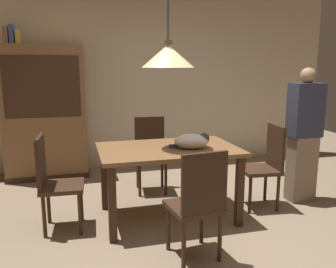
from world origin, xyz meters
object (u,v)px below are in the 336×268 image
Objects in this scene: chair_far_back at (150,151)px; book_yellow_short at (18,37)px; hutch_bookcase at (45,115)px; book_blue_wide at (12,35)px; dining_table at (168,157)px; book_brown_thick at (6,35)px; chair_near_front at (198,201)px; cat_sleeping at (192,141)px; chair_left_side at (53,179)px; pendant_lamp at (168,56)px; person_standing at (304,136)px; chair_right_side at (266,163)px.

book_yellow_short reaches higher than chair_far_back.
book_blue_wide reaches higher than hutch_bookcase.
chair_far_back is 1.63m from hutch_bookcase.
dining_table is 5.83× the size of book_brown_thick.
dining_table is 1.51× the size of chair_near_front.
dining_table is 0.89m from chair_near_front.
hutch_bookcase is at bearing 128.73° from cat_sleeping.
dining_table is at bearing -0.26° from chair_left_side.
chair_left_side is 0.50× the size of hutch_bookcase.
pendant_lamp is 5.42× the size of book_brown_thick.
book_brown_thick is 1.20× the size of book_yellow_short.
book_brown_thick is 3.94m from person_standing.
chair_right_side is at bearing 37.86° from chair_near_front.
book_yellow_short reaches higher than dining_table.
chair_left_side is 2.26m from chair_right_side.
chair_near_front is 4.65× the size of book_yellow_short.
book_brown_thick reaches higher than person_standing.
chair_right_side is (1.12, 0.87, 0.00)m from chair_near_front.
chair_left_side is at bearing -142.48° from chair_far_back.
chair_right_side is 1.61m from pendant_lamp.
chair_far_back and chair_left_side have the same top height.
book_blue_wide is at bearing 179.75° from hutch_bookcase.
hutch_bookcase is at bearing 125.90° from dining_table.
book_yellow_short is (0.14, 0.00, -0.02)m from book_brown_thick.
pendant_lamp reaches higher than chair_far_back.
chair_left_side is 0.60× the size of person_standing.
person_standing is at bearing -26.90° from chair_far_back.
chair_right_side is 3.60m from book_blue_wide.
pendant_lamp reaches higher than chair_left_side.
book_yellow_short reaches higher than chair_left_side.
dining_table is 3.48× the size of cat_sleeping.
chair_near_front reaches higher than dining_table.
book_blue_wide is 3.88m from person_standing.
hutch_bookcase is (-1.51, 1.89, 0.06)m from cat_sleeping.
book_yellow_short is (-1.57, 1.78, 1.29)m from dining_table.
chair_right_side is at bearing -0.41° from dining_table.
chair_right_side is at bearing -0.33° from chair_left_side.
book_yellow_short reaches higher than chair_near_front.
chair_near_front is 2.98m from hutch_bookcase.
chair_near_front is 3.48m from book_brown_thick.
book_brown_thick is 0.15× the size of person_standing.
person_standing is at bearing -30.59° from hutch_bookcase.
chair_near_front is 0.72× the size of pendant_lamp.
dining_table is 1.08× the size of pendant_lamp.
chair_near_front reaches higher than cat_sleeping.
chair_far_back is at bearing 153.10° from person_standing.
chair_left_side is at bearing -76.11° from book_yellow_short.
chair_right_side reaches higher than dining_table.
hutch_bookcase is 7.71× the size of book_blue_wide.
person_standing is at bearing 1.88° from pendant_lamp.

